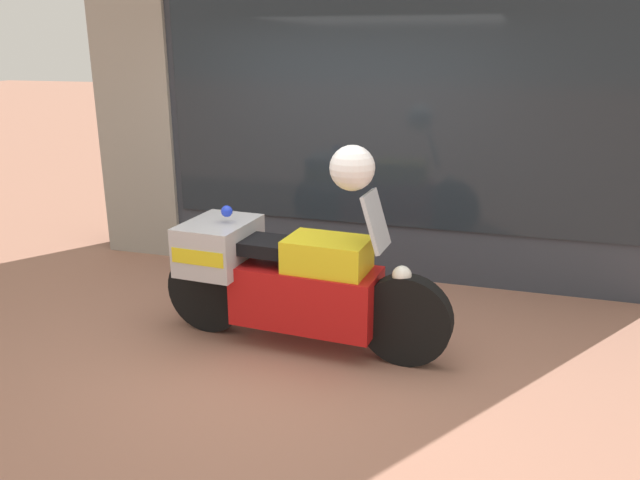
# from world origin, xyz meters

# --- Properties ---
(ground_plane) EXTENTS (60.00, 60.00, 0.00)m
(ground_plane) POSITION_xyz_m (0.00, 0.00, 0.00)
(ground_plane) COLOR #9E6B56
(shop_building) EXTENTS (5.66, 0.55, 3.46)m
(shop_building) POSITION_xyz_m (-0.39, 2.00, 1.73)
(shop_building) COLOR #333842
(shop_building) RESTS_ON ground
(window_display) EXTENTS (4.34, 0.30, 1.87)m
(window_display) POSITION_xyz_m (0.36, 2.03, 0.45)
(window_display) COLOR slate
(window_display) RESTS_ON ground
(paramedic_motorcycle) EXTENTS (2.30, 0.69, 1.26)m
(paramedic_motorcycle) POSITION_xyz_m (-0.14, 0.17, 0.54)
(paramedic_motorcycle) COLOR black
(paramedic_motorcycle) RESTS_ON ground
(white_helmet) EXTENTS (0.32, 0.32, 0.32)m
(white_helmet) POSITION_xyz_m (0.39, 0.14, 1.42)
(white_helmet) COLOR white
(white_helmet) RESTS_ON paramedic_motorcycle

